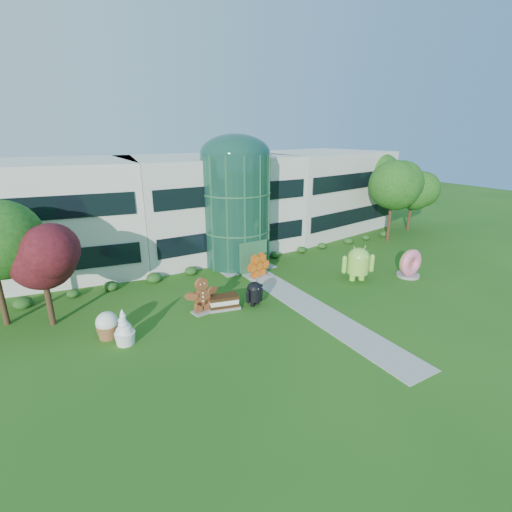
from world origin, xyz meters
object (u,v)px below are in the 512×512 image
android_green (358,261)px  donut (410,263)px  gingerbread (202,295)px  android_black (255,292)px

android_green → donut: android_green is taller
android_green → gingerbread: (-13.17, 1.08, -0.36)m
android_green → gingerbread: 13.22m
donut → gingerbread: gingerbread is taller
android_black → gingerbread: gingerbread is taller
android_black → gingerbread: size_ratio=0.74×
android_black → donut: (13.86, -1.88, 0.20)m
android_black → android_green: bearing=-22.3°
android_green → android_black: (-9.58, 0.26, -0.60)m
donut → gingerbread: size_ratio=0.89×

